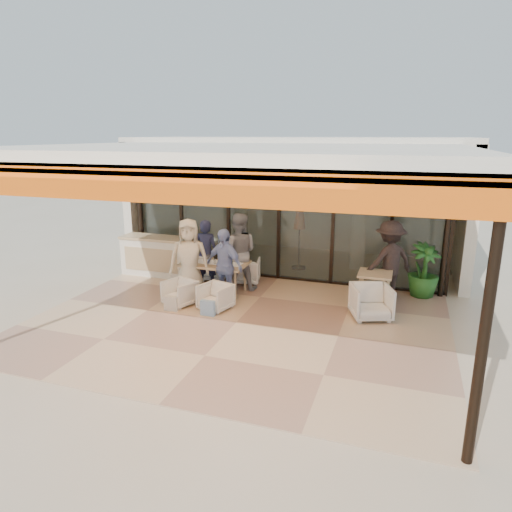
{
  "coord_description": "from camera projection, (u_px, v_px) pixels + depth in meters",
  "views": [
    {
      "loc": [
        3.01,
        -7.79,
        3.6
      ],
      "look_at": [
        0.1,
        0.9,
        1.15
      ],
      "focal_mm": 32.0,
      "sensor_mm": 36.0,
      "label": 1
    }
  ],
  "objects": [
    {
      "name": "tote_bag_blue",
      "position": [
        208.0,
        309.0,
        9.27
      ],
      "size": [
        0.3,
        0.1,
        0.34
      ],
      "primitive_type": "cube",
      "color": "#99BFD8",
      "rests_on": "ground"
    },
    {
      "name": "diner_navy",
      "position": [
        206.0,
        253.0,
        11.01
      ],
      "size": [
        0.63,
        0.45,
        1.65
      ],
      "primitive_type": "imported",
      "rotation": [
        0.0,
        0.0,
        3.24
      ],
      "color": "#1A203A",
      "rests_on": "ground"
    },
    {
      "name": "chair_far_right",
      "position": [
        246.0,
        270.0,
        11.33
      ],
      "size": [
        0.79,
        0.76,
        0.69
      ],
      "primitive_type": "imported",
      "rotation": [
        0.0,
        0.0,
        3.37
      ],
      "color": "white",
      "rests_on": "ground"
    },
    {
      "name": "terrace_structure",
      "position": [
        229.0,
        155.0,
        7.91
      ],
      "size": [
        8.0,
        6.0,
        3.4
      ],
      "color": "silver",
      "rests_on": "ground"
    },
    {
      "name": "side_table",
      "position": [
        375.0,
        278.0,
        9.74
      ],
      "size": [
        0.7,
        0.7,
        0.74
      ],
      "color": "tan",
      "rests_on": "ground"
    },
    {
      "name": "potted_palm",
      "position": [
        424.0,
        270.0,
        10.3
      ],
      "size": [
        0.97,
        0.97,
        1.25
      ],
      "primitive_type": "imported",
      "rotation": [
        0.0,
        0.0,
        0.59
      ],
      "color": "#1E5919",
      "rests_on": "ground"
    },
    {
      "name": "chair_near_right",
      "position": [
        215.0,
        296.0,
        9.6
      ],
      "size": [
        0.73,
        0.7,
        0.62
      ],
      "primitive_type": "imported",
      "rotation": [
        0.0,
        0.0,
        -0.27
      ],
      "color": "white",
      "rests_on": "ground"
    },
    {
      "name": "side_chair",
      "position": [
        371.0,
        300.0,
        9.12
      ],
      "size": [
        0.94,
        0.92,
        0.77
      ],
      "primitive_type": "imported",
      "rotation": [
        0.0,
        0.0,
        0.36
      ],
      "color": "white",
      "rests_on": "ground"
    },
    {
      "name": "glass_storefront",
      "position": [
        279.0,
        218.0,
        11.32
      ],
      "size": [
        8.08,
        0.1,
        3.2
      ],
      "color": "#9EADA3",
      "rests_on": "ground"
    },
    {
      "name": "chair_near_left",
      "position": [
        180.0,
        292.0,
        9.86
      ],
      "size": [
        0.77,
        0.75,
        0.62
      ],
      "primitive_type": "imported",
      "rotation": [
        0.0,
        0.0,
        -0.38
      ],
      "color": "white",
      "rests_on": "ground"
    },
    {
      "name": "diner_periwinkle",
      "position": [
        224.0,
        266.0,
        9.93
      ],
      "size": [
        1.05,
        0.69,
        1.66
      ],
      "primitive_type": "imported",
      "rotation": [
        0.0,
        0.0,
        -0.33
      ],
      "color": "#7A8ACC",
      "rests_on": "ground"
    },
    {
      "name": "host_counter",
      "position": [
        157.0,
        256.0,
        11.91
      ],
      "size": [
        1.85,
        0.65,
        1.04
      ],
      "color": "silver",
      "rests_on": "ground"
    },
    {
      "name": "terrace_floor",
      "position": [
        237.0,
        323.0,
        8.99
      ],
      "size": [
        8.0,
        6.0,
        0.01
      ],
      "primitive_type": "cube",
      "color": "tan",
      "rests_on": "ground"
    },
    {
      "name": "chair_far_left",
      "position": [
        215.0,
        268.0,
        11.6
      ],
      "size": [
        0.68,
        0.64,
        0.63
      ],
      "primitive_type": "imported",
      "rotation": [
        0.0,
        0.0,
        3.26
      ],
      "color": "white",
      "rests_on": "ground"
    },
    {
      "name": "tote_bag_cream",
      "position": [
        171.0,
        304.0,
        9.53
      ],
      "size": [
        0.3,
        0.1,
        0.34
      ],
      "primitive_type": "cube",
      "color": "silver",
      "rests_on": "ground"
    },
    {
      "name": "interior_block",
      "position": [
        301.0,
        183.0,
        13.28
      ],
      "size": [
        9.05,
        3.62,
        3.52
      ],
      "color": "silver",
      "rests_on": "ground"
    },
    {
      "name": "diner_grey",
      "position": [
        239.0,
        252.0,
        10.73
      ],
      "size": [
        1.03,
        0.88,
        1.84
      ],
      "primitive_type": "imported",
      "rotation": [
        0.0,
        0.0,
        3.37
      ],
      "color": "slate",
      "rests_on": "ground"
    },
    {
      "name": "dining_table",
      "position": [
        215.0,
        265.0,
        10.51
      ],
      "size": [
        1.5,
        0.9,
        0.93
      ],
      "color": "tan",
      "rests_on": "ground"
    },
    {
      "name": "diner_cream",
      "position": [
        189.0,
        259.0,
        10.16
      ],
      "size": [
        1.03,
        0.85,
        1.82
      ],
      "primitive_type": "imported",
      "rotation": [
        0.0,
        0.0,
        0.35
      ],
      "color": "beige",
      "rests_on": "ground"
    },
    {
      "name": "ground",
      "position": [
        237.0,
        323.0,
        8.99
      ],
      "size": [
        70.0,
        70.0,
        0.0
      ],
      "primitive_type": "plane",
      "color": "#C6B293",
      "rests_on": "ground"
    },
    {
      "name": "standing_woman",
      "position": [
        389.0,
        261.0,
        10.06
      ],
      "size": [
        1.33,
        1.24,
        1.8
      ],
      "primitive_type": "imported",
      "rotation": [
        0.0,
        0.0,
        3.81
      ],
      "color": "black",
      "rests_on": "ground"
    }
  ]
}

